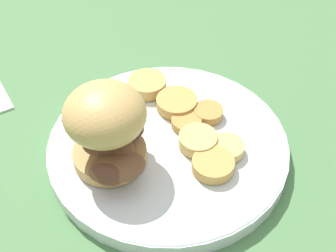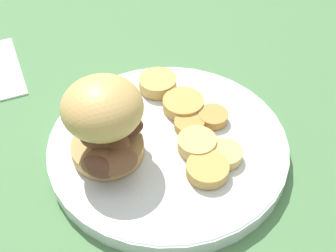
{
  "view_description": "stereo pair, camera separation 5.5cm",
  "coord_description": "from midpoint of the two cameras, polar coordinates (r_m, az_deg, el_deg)",
  "views": [
    {
      "loc": [
        -0.29,
        -0.25,
        0.44
      ],
      "look_at": [
        0.0,
        0.0,
        0.05
      ],
      "focal_mm": 50.0,
      "sensor_mm": 36.0,
      "label": 1
    },
    {
      "loc": [
        -0.26,
        -0.29,
        0.44
      ],
      "look_at": [
        0.0,
        0.0,
        0.05
      ],
      "focal_mm": 50.0,
      "sensor_mm": 36.0,
      "label": 2
    }
  ],
  "objects": [
    {
      "name": "potato_round_6",
      "position": [
        0.59,
        -0.78,
        0.57
      ],
      "size": [
        0.04,
        0.04,
        0.01
      ],
      "primitive_type": "cylinder",
      "color": "#BC8942",
      "rests_on": "dinner_plate"
    },
    {
      "name": "potato_round_3",
      "position": [
        0.53,
        2.39,
        -5.06
      ],
      "size": [
        0.05,
        0.05,
        0.01
      ],
      "primitive_type": "cylinder",
      "color": "tan",
      "rests_on": "dinner_plate"
    },
    {
      "name": "dinner_plate",
      "position": [
        0.58,
        -2.74,
        -2.57
      ],
      "size": [
        0.29,
        0.29,
        0.02
      ],
      "color": "silver",
      "rests_on": "ground_plane"
    },
    {
      "name": "potato_round_5",
      "position": [
        0.61,
        -1.53,
        2.72
      ],
      "size": [
        0.05,
        0.05,
        0.01
      ],
      "primitive_type": "cylinder",
      "color": "tan",
      "rests_on": "dinner_plate"
    },
    {
      "name": "potato_round_0",
      "position": [
        0.63,
        -5.01,
        4.94
      ],
      "size": [
        0.05,
        0.05,
        0.02
      ],
      "primitive_type": "cylinder",
      "color": "tan",
      "rests_on": "dinner_plate"
    },
    {
      "name": "sandwich",
      "position": [
        0.51,
        -10.43,
        -0.54
      ],
      "size": [
        0.1,
        0.11,
        0.1
      ],
      "color": "tan",
      "rests_on": "dinner_plate"
    },
    {
      "name": "ground_plane",
      "position": [
        0.58,
        -2.7,
        -3.36
      ],
      "size": [
        4.0,
        4.0,
        0.0
      ],
      "primitive_type": "plane",
      "color": "#4C7A47"
    },
    {
      "name": "potato_round_2",
      "position": [
        0.55,
        4.35,
        -2.84
      ],
      "size": [
        0.04,
        0.04,
        0.01
      ],
      "primitive_type": "cylinder",
      "color": "#DBB766",
      "rests_on": "dinner_plate"
    },
    {
      "name": "potato_round_1",
      "position": [
        0.59,
        2.31,
        1.53
      ],
      "size": [
        0.04,
        0.04,
        0.01
      ],
      "primitive_type": "cylinder",
      "color": "#BC8942",
      "rests_on": "dinner_plate"
    },
    {
      "name": "potato_round_4",
      "position": [
        0.56,
        0.84,
        -1.92
      ],
      "size": [
        0.05,
        0.05,
        0.02
      ],
      "primitive_type": "cylinder",
      "color": "#DBB766",
      "rests_on": "dinner_plate"
    }
  ]
}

